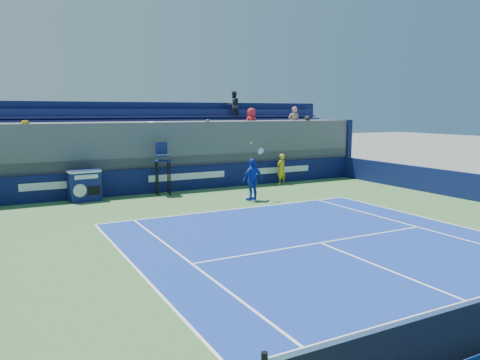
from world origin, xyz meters
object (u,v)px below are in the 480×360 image
ball_person (281,169)px  tennis_player (253,179)px  match_clock (85,185)px  umpire_chair (162,163)px

ball_person → tennis_player: (-3.65, -3.32, 0.12)m
match_clock → tennis_player: size_ratio=0.54×
match_clock → tennis_player: (6.54, -3.32, 0.20)m
ball_person → tennis_player: 4.93m
ball_person → match_clock: bearing=-14.5°
ball_person → umpire_chair: umpire_chair is taller
ball_person → tennis_player: size_ratio=0.64×
tennis_player → match_clock: bearing=153.0°
match_clock → ball_person: bearing=-0.0°
match_clock → umpire_chair: umpire_chair is taller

